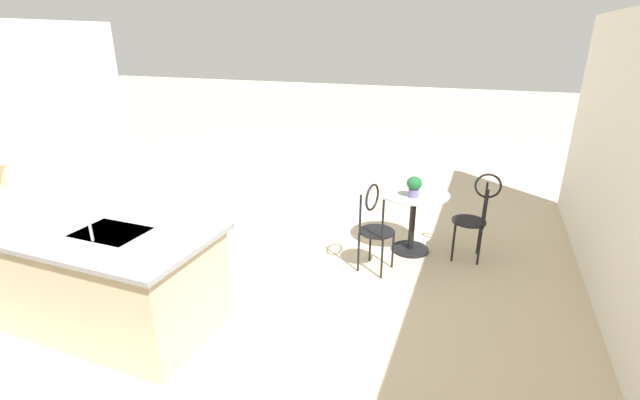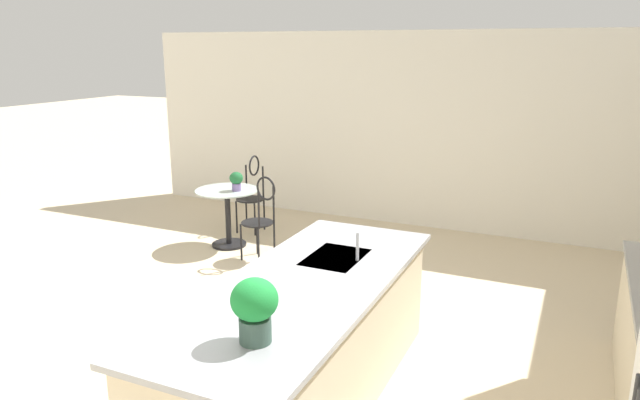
# 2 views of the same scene
# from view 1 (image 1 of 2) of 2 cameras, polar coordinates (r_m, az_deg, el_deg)

# --- Properties ---
(ground_plane) EXTENTS (40.00, 40.00, 0.00)m
(ground_plane) POSITION_cam_1_polar(r_m,az_deg,el_deg) (5.09, -19.23, -9.20)
(ground_plane) COLOR beige
(kitchen_island) EXTENTS (2.80, 1.06, 0.92)m
(kitchen_island) POSITION_cam_1_polar(r_m,az_deg,el_deg) (4.57, -29.62, -7.79)
(kitchen_island) COLOR beige
(kitchen_island) RESTS_ON ground
(bistro_table) EXTENTS (0.80, 0.80, 0.74)m
(bistro_table) POSITION_cam_1_polar(r_m,az_deg,el_deg) (5.25, 12.02, -2.09)
(bistro_table) COLOR black
(bistro_table) RESTS_ON ground
(chair_near_window) EXTENTS (0.49, 0.40, 1.04)m
(chair_near_window) POSITION_cam_1_polar(r_m,az_deg,el_deg) (5.21, 19.66, -1.56)
(chair_near_window) COLOR black
(chair_near_window) RESTS_ON ground
(chair_by_island) EXTENTS (0.45, 0.51, 1.04)m
(chair_by_island) POSITION_cam_1_polar(r_m,az_deg,el_deg) (4.66, 7.19, -3.10)
(chair_by_island) COLOR black
(chair_by_island) RESTS_ON ground
(sink_faucet) EXTENTS (0.02, 0.02, 0.22)m
(sink_faucet) POSITION_cam_1_polar(r_m,az_deg,el_deg) (3.85, -27.82, -3.26)
(sink_faucet) COLOR #B2B5BA
(sink_faucet) RESTS_ON kitchen_island
(potted_plant_on_table) EXTENTS (0.17, 0.17, 0.24)m
(potted_plant_on_table) POSITION_cam_1_polar(r_m,az_deg,el_deg) (4.97, 12.21, 1.88)
(potted_plant_on_table) COLOR #7A669E
(potted_plant_on_table) RESTS_ON bistro_table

